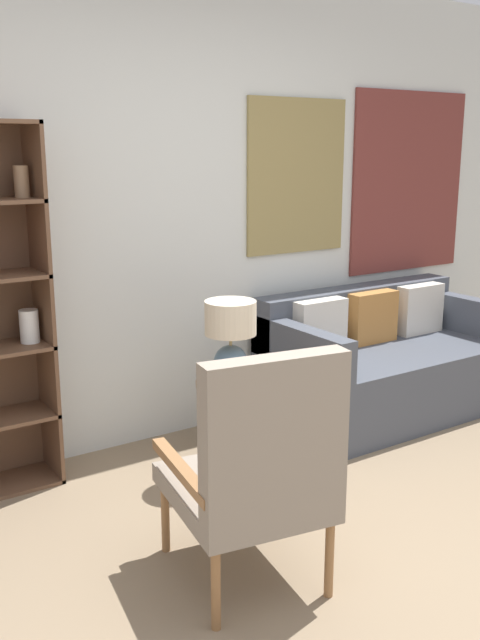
% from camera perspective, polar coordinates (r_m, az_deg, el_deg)
% --- Properties ---
extents(ground_plane, '(14.00, 14.00, 0.00)m').
position_cam_1_polar(ground_plane, '(2.96, 12.19, -21.84)').
color(ground_plane, '#847056').
extents(wall_back, '(6.40, 0.08, 2.70)m').
position_cam_1_polar(wall_back, '(4.12, -6.91, 8.68)').
color(wall_back, silver).
rests_on(wall_back, ground_plane).
extents(armchair, '(0.65, 0.73, 1.00)m').
position_cam_1_polar(armchair, '(2.75, 1.46, -11.57)').
color(armchair, olive).
rests_on(armchair, ground_plane).
extents(couch, '(1.61, 0.85, 0.79)m').
position_cam_1_polar(couch, '(4.80, 11.37, -3.44)').
color(couch, '#474C56').
rests_on(couch, ground_plane).
extents(side_table, '(0.53, 0.53, 0.51)m').
position_cam_1_polar(side_table, '(3.78, 0.46, -5.63)').
color(side_table, brown).
rests_on(side_table, ground_plane).
extents(table_lamp, '(0.27, 0.27, 0.42)m').
position_cam_1_polar(table_lamp, '(3.73, -0.76, -0.92)').
color(table_lamp, slate).
rests_on(table_lamp, side_table).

